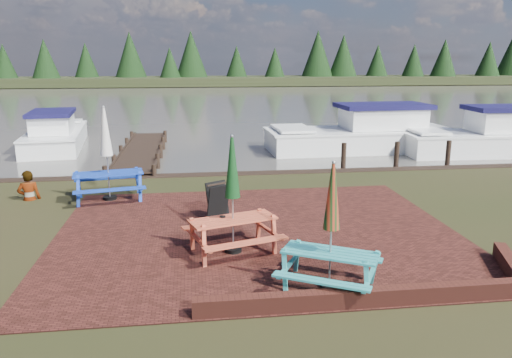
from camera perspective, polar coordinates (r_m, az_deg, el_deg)
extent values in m
plane|color=black|center=(10.44, 0.93, -8.09)|extent=(120.00, 120.00, 0.00)
cube|color=#321510|center=(11.36, 0.19, -6.19)|extent=(9.00, 7.50, 0.02)
cube|color=#4C1E16|center=(8.45, 14.01, -12.93)|extent=(6.00, 0.22, 0.30)
cube|color=#4C1E16|center=(10.36, 27.12, -8.97)|extent=(0.82, 1.77, 0.30)
cube|color=#403D37|center=(46.77, -5.75, 8.89)|extent=(120.00, 60.00, 0.02)
cube|color=black|center=(75.68, -6.49, 11.07)|extent=(120.00, 10.00, 1.20)
cube|color=teal|center=(8.64, 8.49, -8.34)|extent=(1.70, 1.33, 0.04)
cube|color=teal|center=(8.20, 7.41, -11.52)|extent=(1.50, 0.97, 0.04)
cube|color=teal|center=(9.28, 9.32, -8.49)|extent=(1.50, 0.97, 0.04)
cube|color=teal|center=(8.93, 4.02, -9.75)|extent=(0.74, 1.24, 0.66)
cube|color=teal|center=(8.65, 12.96, -10.89)|extent=(0.74, 1.24, 0.66)
cylinder|color=black|center=(8.88, 8.35, -12.02)|extent=(0.32, 0.32, 0.09)
cylinder|color=#B2B2B7|center=(8.48, 8.60, -5.50)|extent=(0.03, 0.03, 2.22)
cone|color=#AB2D18|center=(8.32, 8.73, -2.03)|extent=(0.28, 0.28, 1.11)
cube|color=#D45536|center=(10.08, -2.66, -4.63)|extent=(1.85, 1.16, 0.04)
cube|color=#D45536|center=(9.61, -1.14, -7.32)|extent=(1.72, 0.74, 0.04)
cube|color=#D45536|center=(10.74, -3.98, -5.04)|extent=(1.72, 0.74, 0.04)
cube|color=#D45536|center=(9.95, -6.66, -7.12)|extent=(0.53, 1.45, 0.71)
cube|color=#D45536|center=(10.49, 1.17, -5.93)|extent=(0.53, 1.45, 0.71)
cylinder|color=black|center=(10.31, -2.62, -8.12)|extent=(0.35, 0.35, 0.10)
cylinder|color=#B2B2B7|center=(9.94, -2.69, -1.94)|extent=(0.03, 0.03, 2.40)
cone|color=#0F3915|center=(9.80, -2.73, 1.30)|extent=(0.31, 0.31, 1.20)
cube|color=#173EB2|center=(14.38, -16.54, 0.63)|extent=(1.97, 1.06, 0.04)
cube|color=#173EB2|center=(13.76, -16.35, -1.21)|extent=(1.88, 0.59, 0.04)
cube|color=#173EB2|center=(15.13, -16.55, 0.10)|extent=(1.88, 0.59, 0.04)
cube|color=#173EB2|center=(14.47, -19.63, -1.08)|extent=(0.38, 1.60, 0.77)
cube|color=#173EB2|center=(14.50, -13.25, -0.61)|extent=(0.38, 1.60, 0.77)
cylinder|color=black|center=(14.55, -16.35, -2.11)|extent=(0.37, 0.37, 0.10)
cylinder|color=#B2B2B7|center=(14.27, -16.68, 2.70)|extent=(0.04, 0.04, 2.59)
cone|color=silver|center=(14.17, -16.85, 5.17)|extent=(0.33, 0.33, 1.29)
cube|color=black|center=(11.99, -4.35, -2.84)|extent=(0.61, 0.49, 0.93)
cube|color=black|center=(12.29, -4.44, -2.43)|extent=(0.61, 0.49, 0.93)
cube|color=black|center=(12.02, -4.43, -0.58)|extent=(0.51, 0.33, 0.03)
cube|color=black|center=(21.52, -12.89, 3.31)|extent=(1.60, 9.00, 0.06)
cube|color=black|center=(21.60, -14.88, 3.37)|extent=(0.08, 9.00, 0.08)
cube|color=black|center=(21.45, -10.90, 3.51)|extent=(0.08, 9.00, 0.08)
cylinder|color=black|center=(17.30, -16.81, -0.18)|extent=(0.16, 0.16, 1.00)
cylinder|color=black|center=(17.11, -11.52, -0.02)|extent=(0.16, 0.16, 1.00)
cube|color=white|center=(24.97, -21.83, 4.05)|extent=(3.04, 6.80, 0.94)
cube|color=white|center=(24.90, -21.92, 5.16)|extent=(3.10, 6.94, 0.08)
cube|color=white|center=(24.07, -22.25, 5.95)|extent=(1.95, 2.94, 0.80)
cube|color=#12103B|center=(24.02, -22.34, 7.02)|extent=(2.17, 3.35, 0.17)
cube|color=white|center=(27.34, -21.32, 6.16)|extent=(2.05, 1.41, 0.09)
cube|color=white|center=(22.92, 11.82, 4.09)|extent=(8.34, 3.13, 1.10)
cube|color=white|center=(22.83, 11.89, 5.50)|extent=(8.50, 3.20, 0.09)
cube|color=white|center=(23.14, 14.25, 6.80)|extent=(3.53, 2.17, 0.93)
cube|color=#12103B|center=(23.09, 14.33, 8.10)|extent=(4.03, 2.42, 0.20)
cube|color=white|center=(21.88, 4.19, 5.79)|extent=(1.56, 2.48, 0.11)
cube|color=white|center=(23.70, 24.79, 3.42)|extent=(7.25, 2.85, 1.10)
cube|color=white|center=(23.61, 24.93, 4.78)|extent=(7.39, 2.91, 0.09)
cube|color=white|center=(23.98, 26.84, 5.98)|extent=(3.08, 1.96, 0.93)
cube|color=#12103B|center=(23.93, 26.98, 7.22)|extent=(3.52, 2.18, 0.20)
cube|color=white|center=(22.38, 18.89, 5.26)|extent=(1.38, 2.20, 0.11)
imported|color=gray|center=(15.14, -24.75, 0.84)|extent=(0.67, 0.51, 1.67)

